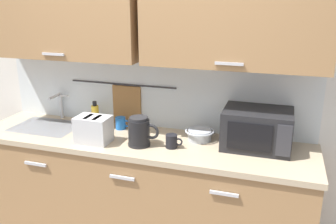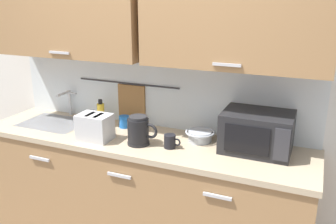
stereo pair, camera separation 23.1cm
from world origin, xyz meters
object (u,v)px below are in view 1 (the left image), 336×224
Objects in this scene: toaster at (93,129)px; mug_by_kettle at (172,141)px; electric_kettle at (140,132)px; mug_near_sink at (121,123)px; dish_soap_bottle at (95,114)px; microwave at (257,129)px; mixing_bowl at (200,134)px.

toaster is 0.57m from mug_by_kettle.
toaster is (-0.34, -0.04, -0.01)m from electric_kettle.
mug_near_sink is 0.47× the size of toaster.
dish_soap_bottle is (-0.50, 0.29, -0.01)m from electric_kettle.
dish_soap_bottle is at bearing 149.80° from electric_kettle.
mug_by_kettle is at bearing 6.97° from toaster.
mug_near_sink is 1.00× the size of mug_by_kettle.
microwave reaches higher than mug_by_kettle.
electric_kettle is 0.38m from mug_near_sink.
dish_soap_bottle is at bearing 175.35° from mixing_bowl.
mug_by_kettle is (0.57, 0.07, -0.05)m from toaster.
dish_soap_bottle is 0.77× the size of toaster.
electric_kettle is at bearing -149.69° from mixing_bowl.
dish_soap_bottle is at bearing 116.50° from toaster.
mug_by_kettle reaches higher than mixing_bowl.
mug_by_kettle is (0.49, -0.24, 0.00)m from mug_near_sink.
microwave is 1.80× the size of toaster.
mug_by_kettle is at bearing -25.56° from mug_near_sink.
mug_by_kettle is at bearing 6.44° from electric_kettle.
dish_soap_bottle is at bearing 172.37° from mug_near_sink.
dish_soap_bottle is at bearing 159.92° from mug_by_kettle.
dish_soap_bottle reaches higher than mug_near_sink.
electric_kettle is 1.89× the size of mug_near_sink.
toaster is 2.13× the size of mug_by_kettle.
dish_soap_bottle reaches higher than toaster.
electric_kettle is 0.24m from mug_by_kettle.
mixing_bowl is at bearing 178.85° from microwave.
toaster is at bearing -103.26° from mug_near_sink.
mug_near_sink is at bearing 177.38° from microwave.
electric_kettle is 1.06× the size of mixing_bowl.
microwave is at bearing 12.95° from toaster.
mug_near_sink is 0.32m from toaster.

